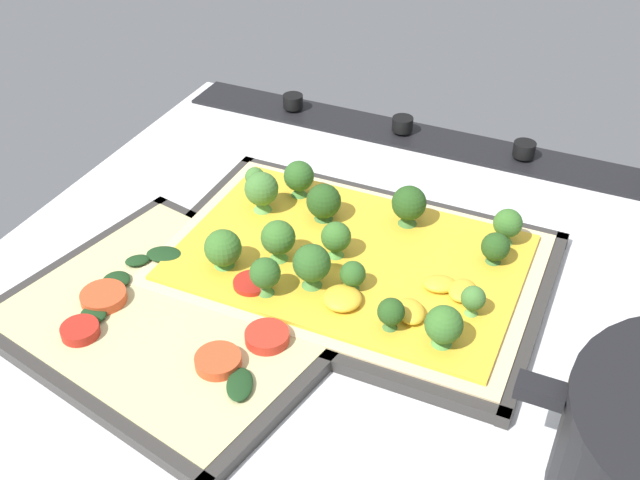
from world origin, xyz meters
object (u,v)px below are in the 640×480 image
(baking_tray_front, at_px, (350,267))
(broccoli_pizza, at_px, (347,253))
(veggie_pizza_back, at_px, (178,314))
(baking_tray_back, at_px, (179,318))

(baking_tray_front, bearing_deg, broccoli_pizza, 22.66)
(baking_tray_front, xyz_separation_m, veggie_pizza_back, (0.12, 0.14, 0.01))
(broccoli_pizza, distance_m, baking_tray_back, 0.18)
(broccoli_pizza, distance_m, veggie_pizza_back, 0.18)
(broccoli_pizza, relative_size, veggie_pizza_back, 1.14)
(baking_tray_front, height_order, baking_tray_back, same)
(baking_tray_front, height_order, broccoli_pizza, broccoli_pizza)
(baking_tray_front, relative_size, broccoli_pizza, 1.06)
(baking_tray_back, bearing_deg, baking_tray_front, -130.65)
(baking_tray_front, xyz_separation_m, broccoli_pizza, (0.00, 0.00, 0.02))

